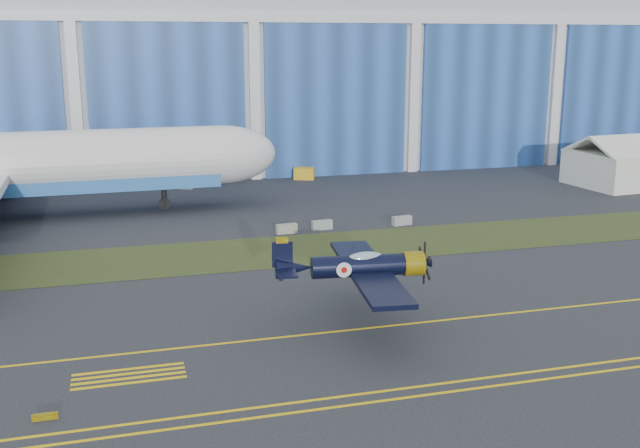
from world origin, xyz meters
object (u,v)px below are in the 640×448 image
object	(u,v)px
shipping_container	(170,177)
tug	(304,173)
warbird	(359,266)
tent	(631,159)

from	to	relation	value
shipping_container	tug	xyz separation A→B (m)	(17.40, 0.94, -0.53)
warbird	tent	world-z (taller)	tent
warbird	tent	distance (m)	60.56
tent	shipping_container	world-z (taller)	tent
warbird	tug	distance (m)	52.53
tug	tent	bearing A→B (deg)	0.35
warbird	shipping_container	distance (m)	51.23
warbird	shipping_container	bearing A→B (deg)	105.35
warbird	tug	xyz separation A→B (m)	(9.74, 51.53, -3.13)
warbird	tent	xyz separation A→B (m)	(48.29, 36.54, -0.65)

